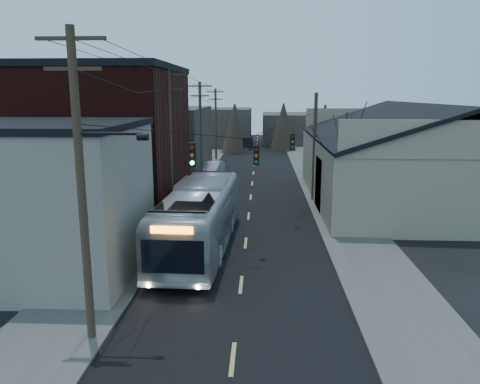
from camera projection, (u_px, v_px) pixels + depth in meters
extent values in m
cube|color=black|center=(252.00, 188.00, 42.53)|extent=(9.00, 110.00, 0.02)
cube|color=#474744|center=(181.00, 187.00, 42.81)|extent=(4.00, 110.00, 0.12)
cube|color=#474744|center=(324.00, 188.00, 42.22)|extent=(4.00, 110.00, 0.12)
cube|color=gray|center=(49.00, 202.00, 21.69)|extent=(8.00, 8.00, 7.00)
cube|color=black|center=(104.00, 144.00, 32.18)|extent=(10.00, 12.00, 10.00)
cube|color=#332D29|center=(161.00, 142.00, 48.10)|extent=(9.00, 14.00, 7.00)
cube|color=gray|center=(417.00, 171.00, 36.53)|extent=(16.00, 20.00, 5.00)
cube|color=black|center=(368.00, 122.00, 35.92)|extent=(8.16, 20.60, 2.86)
cube|color=black|center=(474.00, 122.00, 35.56)|extent=(8.16, 20.60, 2.86)
cube|color=#332D29|center=(220.00, 127.00, 76.38)|extent=(10.00, 12.00, 6.00)
cube|color=#332D29|center=(297.00, 128.00, 80.77)|extent=(12.00, 14.00, 5.00)
cone|color=black|center=(344.00, 166.00, 31.71)|extent=(0.40, 0.40, 7.20)
cylinder|color=#382B1E|center=(82.00, 193.00, 15.28)|extent=(0.28, 0.28, 10.50)
cube|color=#382B1E|center=(71.00, 38.00, 14.28)|extent=(2.20, 0.12, 0.12)
cylinder|color=#382B1E|center=(170.00, 148.00, 29.99)|extent=(0.28, 0.28, 10.00)
cube|color=#382B1E|center=(168.00, 74.00, 29.04)|extent=(2.20, 0.12, 0.12)
cylinder|color=#382B1E|center=(201.00, 133.00, 44.70)|extent=(0.28, 0.28, 9.50)
cube|color=#382B1E|center=(200.00, 86.00, 43.80)|extent=(2.20, 0.12, 0.12)
cylinder|color=#382B1E|center=(216.00, 125.00, 59.41)|extent=(0.28, 0.28, 9.00)
cube|color=#382B1E|center=(215.00, 92.00, 58.56)|extent=(2.20, 0.12, 0.12)
cylinder|color=#382B1E|center=(315.00, 148.00, 36.53)|extent=(0.28, 0.28, 8.50)
cube|color=black|center=(192.00, 155.00, 19.40)|extent=(0.28, 0.20, 1.00)
cube|color=black|center=(256.00, 155.00, 23.80)|extent=(0.28, 0.20, 1.00)
cube|color=black|center=(292.00, 142.00, 29.54)|extent=(0.28, 0.20, 1.00)
imported|color=#A8ADB5|center=(199.00, 218.00, 25.46)|extent=(3.55, 13.11, 3.62)
imported|color=#B2B4BB|center=(212.00, 169.00, 47.94)|extent=(2.31, 4.97, 1.58)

